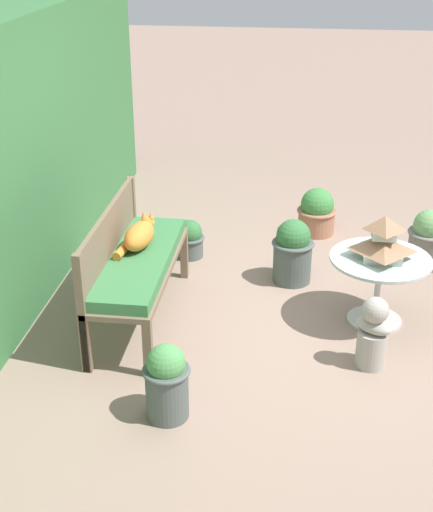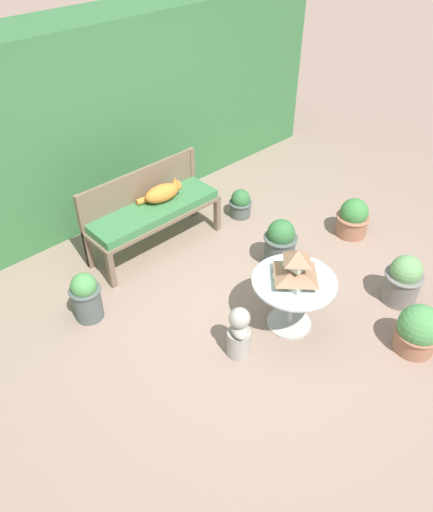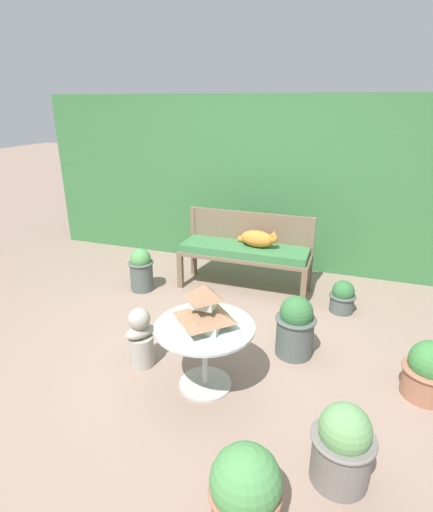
{
  "view_description": "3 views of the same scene",
  "coord_description": "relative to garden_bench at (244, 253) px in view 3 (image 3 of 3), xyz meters",
  "views": [
    {
      "loc": [
        -4.7,
        0.06,
        2.84
      ],
      "look_at": [
        0.24,
        0.69,
        0.41
      ],
      "focal_mm": 50.0,
      "sensor_mm": 36.0,
      "label": 1
    },
    {
      "loc": [
        -2.61,
        -2.46,
        3.43
      ],
      "look_at": [
        -0.08,
        0.25,
        0.44
      ],
      "focal_mm": 35.0,
      "sensor_mm": 36.0,
      "label": 2
    },
    {
      "loc": [
        1.03,
        -2.94,
        2.09
      ],
      "look_at": [
        -0.2,
        0.58,
        0.64
      ],
      "focal_mm": 28.0,
      "sensor_mm": 36.0,
      "label": 3
    }
  ],
  "objects": [
    {
      "name": "pagoda_birdhouse",
      "position": [
        0.19,
        -1.77,
        0.22
      ],
      "size": [
        0.37,
        0.37,
        0.33
      ],
      "color": "#B2BCA8",
      "rests_on": "patio_table"
    },
    {
      "name": "potted_plant_path_edge",
      "position": [
        0.77,
        -1.12,
        -0.18
      ],
      "size": [
        0.36,
        0.36,
        0.55
      ],
      "color": "#4C5651",
      "rests_on": "ground"
    },
    {
      "name": "foliage_hedge_back",
      "position": [
        0.09,
        1.22,
        0.63
      ],
      "size": [
        6.4,
        0.83,
        2.18
      ],
      "primitive_type": "cube",
      "color": "#38703D",
      "rests_on": "ground"
    },
    {
      "name": "bench_backrest",
      "position": [
        0.0,
        0.22,
        0.19
      ],
      "size": [
        1.5,
        0.06,
        0.88
      ],
      "color": "brown",
      "rests_on": "ground"
    },
    {
      "name": "cat",
      "position": [
        0.15,
        0.03,
        0.18
      ],
      "size": [
        0.49,
        0.27,
        0.21
      ],
      "rotation": [
        0.0,
        0.0,
        -0.14
      ],
      "color": "orange",
      "rests_on": "garden_bench"
    },
    {
      "name": "ground",
      "position": [
        0.09,
        -1.22,
        -0.46
      ],
      "size": [
        30.0,
        30.0,
        0.0
      ],
      "primitive_type": "plane",
      "color": "gray"
    },
    {
      "name": "potted_plant_bench_left",
      "position": [
        0.77,
        -2.71,
        -0.24
      ],
      "size": [
        0.39,
        0.39,
        0.47
      ],
      "color": "#9E664C",
      "rests_on": "ground"
    },
    {
      "name": "garden_bench",
      "position": [
        0.0,
        0.0,
        0.0
      ],
      "size": [
        1.5,
        0.48,
        0.54
      ],
      "color": "brown",
      "rests_on": "ground"
    },
    {
      "name": "garden_bust",
      "position": [
        -0.41,
        -1.7,
        -0.2
      ],
      "size": [
        0.26,
        0.29,
        0.53
      ],
      "rotation": [
        0.0,
        0.0,
        1.01
      ],
      "color": "#A39E93",
      "rests_on": "ground"
    },
    {
      "name": "patio_table",
      "position": [
        0.19,
        -1.77,
        -0.03
      ],
      "size": [
        0.75,
        0.75,
        0.54
      ],
      "color": "#B7B7B2",
      "rests_on": "ground"
    },
    {
      "name": "potted_plant_bench_right",
      "position": [
        1.13,
        -0.19,
        -0.29
      ],
      "size": [
        0.28,
        0.28,
        0.35
      ],
      "color": "#4C5651",
      "rests_on": "ground"
    },
    {
      "name": "potted_plant_hedge_corner",
      "position": [
        -1.13,
        -0.42,
        -0.2
      ],
      "size": [
        0.3,
        0.3,
        0.51
      ],
      "color": "#4C5651",
      "rests_on": "ground"
    },
    {
      "name": "potted_plant_table_near",
      "position": [
        1.8,
        -1.32,
        -0.24
      ],
      "size": [
        0.38,
        0.38,
        0.45
      ],
      "color": "#9E664C",
      "rests_on": "ground"
    },
    {
      "name": "potted_plant_table_far",
      "position": [
        1.23,
        -2.29,
        -0.2
      ],
      "size": [
        0.37,
        0.37,
        0.52
      ],
      "color": "slate",
      "rests_on": "ground"
    }
  ]
}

